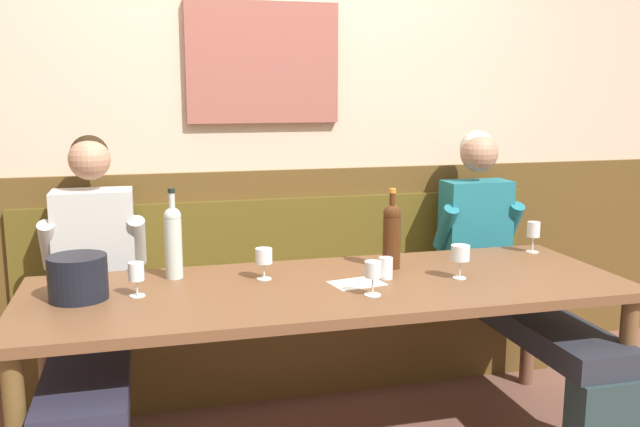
{
  "coord_description": "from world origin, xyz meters",
  "views": [
    {
      "loc": [
        -0.73,
        -2.51,
        1.51
      ],
      "look_at": [
        0.04,
        0.43,
        0.96
      ],
      "focal_mm": 38.36,
      "sensor_mm": 36.0,
      "label": 1
    }
  ],
  "objects_px": {
    "dining_table": "(330,300)",
    "wine_glass_near_bucket": "(136,274)",
    "wall_bench": "(293,328)",
    "wine_glass_right_end": "(264,258)",
    "wine_bottle_green_tall": "(173,240)",
    "wine_glass_center_rear": "(460,254)",
    "wine_glass_mid_right": "(533,231)",
    "wine_bottle_clear_water": "(392,234)",
    "water_tumbler_right": "(386,268)",
    "ice_bucket": "(78,278)",
    "wine_glass_mid_left": "(373,272)",
    "person_right_seat": "(510,270)",
    "person_center_left_seat": "(92,300)"
  },
  "relations": [
    {
      "from": "dining_table",
      "to": "wine_glass_near_bucket",
      "type": "distance_m",
      "value": 0.78
    },
    {
      "from": "wall_bench",
      "to": "wine_glass_right_end",
      "type": "distance_m",
      "value": 0.83
    },
    {
      "from": "wine_bottle_green_tall",
      "to": "wine_glass_center_rear",
      "type": "relative_size",
      "value": 2.67
    },
    {
      "from": "wine_glass_right_end",
      "to": "wine_glass_mid_right",
      "type": "height_order",
      "value": "wine_glass_mid_right"
    },
    {
      "from": "wine_bottle_clear_water",
      "to": "wine_bottle_green_tall",
      "type": "height_order",
      "value": "wine_bottle_green_tall"
    },
    {
      "from": "wine_glass_right_end",
      "to": "wine_glass_near_bucket",
      "type": "height_order",
      "value": "wine_glass_near_bucket"
    },
    {
      "from": "wine_glass_right_end",
      "to": "water_tumbler_right",
      "type": "distance_m",
      "value": 0.52
    },
    {
      "from": "ice_bucket",
      "to": "wine_glass_mid_left",
      "type": "xyz_separation_m",
      "value": [
        1.1,
        -0.24,
        0.01
      ]
    },
    {
      "from": "person_right_seat",
      "to": "wine_glass_mid_right",
      "type": "relative_size",
      "value": 8.68
    },
    {
      "from": "water_tumbler_right",
      "to": "wine_glass_mid_right",
      "type": "bearing_deg",
      "value": 17.21
    },
    {
      "from": "wine_glass_mid_left",
      "to": "wall_bench",
      "type": "bearing_deg",
      "value": 97.25
    },
    {
      "from": "ice_bucket",
      "to": "wine_glass_center_rear",
      "type": "relative_size",
      "value": 1.54
    },
    {
      "from": "person_center_left_seat",
      "to": "water_tumbler_right",
      "type": "relative_size",
      "value": 14.41
    },
    {
      "from": "wine_bottle_clear_water",
      "to": "wine_glass_mid_left",
      "type": "height_order",
      "value": "wine_bottle_clear_water"
    },
    {
      "from": "person_center_left_seat",
      "to": "wine_glass_right_end",
      "type": "relative_size",
      "value": 9.91
    },
    {
      "from": "person_center_left_seat",
      "to": "water_tumbler_right",
      "type": "xyz_separation_m",
      "value": [
        1.21,
        -0.33,
        0.14
      ]
    },
    {
      "from": "wine_bottle_clear_water",
      "to": "wine_bottle_green_tall",
      "type": "bearing_deg",
      "value": 175.41
    },
    {
      "from": "wall_bench",
      "to": "water_tumbler_right",
      "type": "xyz_separation_m",
      "value": [
        0.25,
        -0.7,
        0.49
      ]
    },
    {
      "from": "ice_bucket",
      "to": "wine_glass_center_rear",
      "type": "height_order",
      "value": "ice_bucket"
    },
    {
      "from": "dining_table",
      "to": "person_right_seat",
      "type": "xyz_separation_m",
      "value": [
        1.02,
        0.33,
        -0.03
      ]
    },
    {
      "from": "wall_bench",
      "to": "wine_glass_near_bucket",
      "type": "height_order",
      "value": "wall_bench"
    },
    {
      "from": "wine_bottle_green_tall",
      "to": "water_tumbler_right",
      "type": "height_order",
      "value": "wine_bottle_green_tall"
    },
    {
      "from": "wine_glass_near_bucket",
      "to": "wine_glass_mid_right",
      "type": "height_order",
      "value": "wine_glass_mid_right"
    },
    {
      "from": "person_center_left_seat",
      "to": "ice_bucket",
      "type": "xyz_separation_m",
      "value": [
        -0.02,
        -0.3,
        0.18
      ]
    },
    {
      "from": "person_right_seat",
      "to": "dining_table",
      "type": "bearing_deg",
      "value": -161.86
    },
    {
      "from": "water_tumbler_right",
      "to": "wine_glass_right_end",
      "type": "bearing_deg",
      "value": 166.5
    },
    {
      "from": "wine_glass_right_end",
      "to": "water_tumbler_right",
      "type": "relative_size",
      "value": 1.45
    },
    {
      "from": "person_right_seat",
      "to": "wine_glass_mid_right",
      "type": "bearing_deg",
      "value": -25.53
    },
    {
      "from": "water_tumbler_right",
      "to": "ice_bucket",
      "type": "bearing_deg",
      "value": 178.91
    },
    {
      "from": "wine_glass_near_bucket",
      "to": "wine_bottle_green_tall",
      "type": "bearing_deg",
      "value": 56.58
    },
    {
      "from": "dining_table",
      "to": "person_center_left_seat",
      "type": "distance_m",
      "value": 1.02
    },
    {
      "from": "wine_glass_mid_right",
      "to": "person_right_seat",
      "type": "bearing_deg",
      "value": 154.47
    },
    {
      "from": "wine_glass_mid_left",
      "to": "wine_glass_mid_right",
      "type": "distance_m",
      "value": 1.11
    },
    {
      "from": "ice_bucket",
      "to": "wine_glass_right_end",
      "type": "height_order",
      "value": "ice_bucket"
    },
    {
      "from": "wine_bottle_green_tall",
      "to": "water_tumbler_right",
      "type": "xyz_separation_m",
      "value": [
        0.86,
        -0.24,
        -0.12
      ]
    },
    {
      "from": "person_right_seat",
      "to": "wine_bottle_clear_water",
      "type": "bearing_deg",
      "value": -167.52
    },
    {
      "from": "person_right_seat",
      "to": "ice_bucket",
      "type": "distance_m",
      "value": 2.03
    },
    {
      "from": "wine_glass_center_rear",
      "to": "wine_glass_mid_right",
      "type": "height_order",
      "value": "wine_glass_mid_right"
    },
    {
      "from": "wine_glass_center_rear",
      "to": "wine_glass_mid_left",
      "type": "xyz_separation_m",
      "value": [
        -0.44,
        -0.14,
        -0.01
      ]
    },
    {
      "from": "person_right_seat",
      "to": "wine_glass_right_end",
      "type": "xyz_separation_m",
      "value": [
        -1.27,
        -0.19,
        0.19
      ]
    },
    {
      "from": "wine_glass_right_end",
      "to": "wine_bottle_green_tall",
      "type": "bearing_deg",
      "value": 162.19
    },
    {
      "from": "ice_bucket",
      "to": "wine_glass_right_end",
      "type": "bearing_deg",
      "value": 7.51
    },
    {
      "from": "ice_bucket",
      "to": "wine_glass_mid_right",
      "type": "xyz_separation_m",
      "value": [
        2.1,
        0.24,
        0.02
      ]
    },
    {
      "from": "wine_bottle_clear_water",
      "to": "water_tumbler_right",
      "type": "height_order",
      "value": "wine_bottle_clear_water"
    },
    {
      "from": "wine_bottle_green_tall",
      "to": "wine_glass_mid_left",
      "type": "distance_m",
      "value": 0.86
    },
    {
      "from": "person_right_seat",
      "to": "wine_bottle_green_tall",
      "type": "relative_size",
      "value": 3.43
    },
    {
      "from": "dining_table",
      "to": "wine_glass_near_bucket",
      "type": "xyz_separation_m",
      "value": [
        -0.77,
        0.03,
        0.16
      ]
    },
    {
      "from": "wine_bottle_clear_water",
      "to": "wine_glass_right_end",
      "type": "distance_m",
      "value": 0.59
    },
    {
      "from": "person_right_seat",
      "to": "water_tumbler_right",
      "type": "relative_size",
      "value": 14.41
    },
    {
      "from": "wine_glass_near_bucket",
      "to": "wine_bottle_clear_water",
      "type": "bearing_deg",
      "value": 8.06
    }
  ]
}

